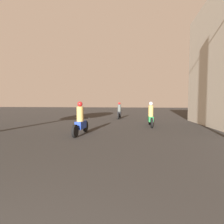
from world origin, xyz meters
TOP-DOWN VIEW (x-y plane):
  - motorcycle_blue at (-1.64, 7.18)m, footprint 0.60×1.97m
  - motorcycle_green at (1.95, 10.45)m, footprint 0.60×2.11m
  - motorcycle_black at (-0.64, 15.25)m, footprint 0.60×2.13m

SIDE VIEW (x-z plane):
  - motorcycle_blue at x=-1.64m, z-range -0.16..1.43m
  - motorcycle_green at x=1.95m, z-range -0.16..1.45m
  - motorcycle_black at x=-0.64m, z-range -0.16..1.47m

